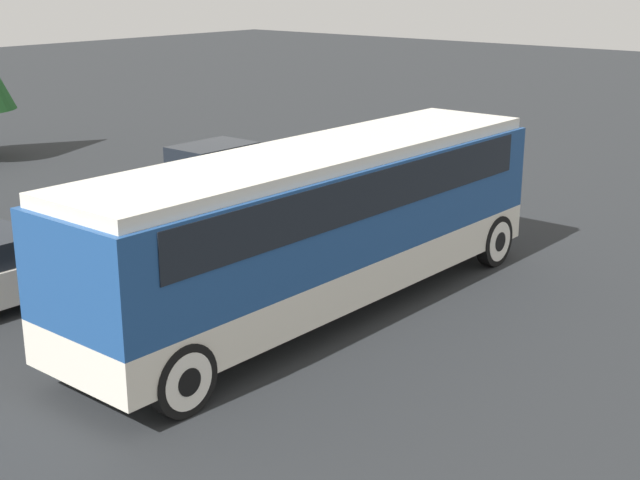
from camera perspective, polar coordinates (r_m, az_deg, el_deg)
The scene contains 3 objects.
ground_plane at distance 17.14m, azimuth 0.00°, elevation -4.59°, with size 120.00×120.00×0.00m, color #26282B.
tour_bus at distance 16.60m, azimuth 0.21°, elevation 1.71°, with size 11.09×2.58×3.19m.
parked_car_mid at distance 26.18m, azimuth -6.63°, elevation 4.54°, with size 4.50×1.85×1.46m.
Camera 1 is at (-12.20, -10.27, 6.28)m, focal length 50.00 mm.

